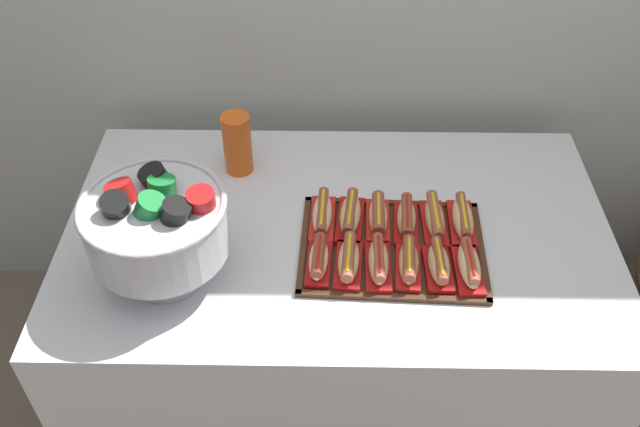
% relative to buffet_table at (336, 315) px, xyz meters
% --- Properties ---
extents(ground_plane, '(10.00, 10.00, 0.00)m').
position_rel_buffet_table_xyz_m(ground_plane, '(0.00, 0.00, -0.41)').
color(ground_plane, '#7A6B5B').
extents(buffet_table, '(1.48, 0.89, 0.78)m').
position_rel_buffet_table_xyz_m(buffet_table, '(0.00, 0.00, 0.00)').
color(buffet_table, silver).
rests_on(buffet_table, ground_plane).
extents(serving_tray, '(0.49, 0.38, 0.01)m').
position_rel_buffet_table_xyz_m(serving_tray, '(0.14, -0.08, 0.38)').
color(serving_tray, '#472B19').
rests_on(serving_tray, buffet_table).
extents(hot_dog_0, '(0.07, 0.16, 0.06)m').
position_rel_buffet_table_xyz_m(hot_dog_0, '(-0.05, -0.15, 0.41)').
color(hot_dog_0, '#B21414').
rests_on(hot_dog_0, serving_tray).
extents(hot_dog_1, '(0.08, 0.17, 0.06)m').
position_rel_buffet_table_xyz_m(hot_dog_1, '(0.03, -0.15, 0.41)').
color(hot_dog_1, '#B21414').
rests_on(hot_dog_1, serving_tray).
extents(hot_dog_2, '(0.07, 0.17, 0.06)m').
position_rel_buffet_table_xyz_m(hot_dog_2, '(0.10, -0.16, 0.41)').
color(hot_dog_2, '#B21414').
rests_on(hot_dog_2, serving_tray).
extents(hot_dog_3, '(0.07, 0.16, 0.06)m').
position_rel_buffet_table_xyz_m(hot_dog_3, '(0.18, -0.16, 0.41)').
color(hot_dog_3, red).
rests_on(hot_dog_3, serving_tray).
extents(hot_dog_4, '(0.07, 0.16, 0.06)m').
position_rel_buffet_table_xyz_m(hot_dog_4, '(0.25, -0.16, 0.41)').
color(hot_dog_4, '#B21414').
rests_on(hot_dog_4, serving_tray).
extents(hot_dog_5, '(0.07, 0.17, 0.06)m').
position_rel_buffet_table_xyz_m(hot_dog_5, '(0.32, -0.17, 0.41)').
color(hot_dog_5, '#B21414').
rests_on(hot_dog_5, serving_tray).
extents(hot_dog_6, '(0.07, 0.18, 0.06)m').
position_rel_buffet_table_xyz_m(hot_dog_6, '(-0.04, 0.01, 0.41)').
color(hot_dog_6, red).
rests_on(hot_dog_6, serving_tray).
extents(hot_dog_7, '(0.09, 0.18, 0.06)m').
position_rel_buffet_table_xyz_m(hot_dog_7, '(0.03, 0.01, 0.41)').
color(hot_dog_7, '#B21414').
rests_on(hot_dog_7, serving_tray).
extents(hot_dog_8, '(0.07, 0.17, 0.06)m').
position_rel_buffet_table_xyz_m(hot_dog_8, '(0.11, 0.01, 0.41)').
color(hot_dog_8, red).
rests_on(hot_dog_8, serving_tray).
extents(hot_dog_9, '(0.07, 0.17, 0.06)m').
position_rel_buffet_table_xyz_m(hot_dog_9, '(0.18, 0.00, 0.41)').
color(hot_dog_9, '#B21414').
rests_on(hot_dog_9, serving_tray).
extents(hot_dog_10, '(0.06, 0.18, 0.06)m').
position_rel_buffet_table_xyz_m(hot_dog_10, '(0.26, 0.00, 0.41)').
color(hot_dog_10, red).
rests_on(hot_dog_10, serving_tray).
extents(hot_dog_11, '(0.07, 0.18, 0.06)m').
position_rel_buffet_table_xyz_m(hot_dog_11, '(0.33, -0.00, 0.41)').
color(hot_dog_11, red).
rests_on(hot_dog_11, serving_tray).
extents(punch_bowl, '(0.35, 0.35, 0.29)m').
position_rel_buffet_table_xyz_m(punch_bowl, '(-0.43, -0.17, 0.54)').
color(punch_bowl, silver).
rests_on(punch_bowl, buffet_table).
extents(cup_stack, '(0.08, 0.08, 0.19)m').
position_rel_buffet_table_xyz_m(cup_stack, '(-0.29, 0.25, 0.47)').
color(cup_stack, '#EA5B19').
rests_on(cup_stack, buffet_table).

